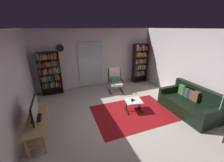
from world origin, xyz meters
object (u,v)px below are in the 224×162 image
object	(u,v)px
bookshelf_near_tv	(50,72)
wall_clock	(60,48)
television	(35,111)
leather_sofa	(189,103)
tv_remote	(133,100)
tv_stand	(38,125)
cell_phone	(132,101)
ottoman	(134,102)
bookshelf_near_sofa	(140,62)
lounge_armchair	(115,79)

from	to	relation	value
bookshelf_near_tv	wall_clock	xyz separation A→B (m)	(0.51, 0.18, 0.90)
television	leather_sofa	size ratio (longest dim) A/B	0.46
leather_sofa	tv_remote	bearing A→B (deg)	155.11
tv_stand	wall_clock	bearing A→B (deg)	73.49
bookshelf_near_tv	cell_phone	world-z (taller)	bookshelf_near_tv
wall_clock	leather_sofa	bearing A→B (deg)	-41.75
bookshelf_near_tv	leather_sofa	xyz separation A→B (m)	(4.20, -3.11, -0.64)
ottoman	cell_phone	xyz separation A→B (m)	(-0.05, -0.01, 0.07)
tv_stand	bookshelf_near_sofa	size ratio (longest dim) A/B	0.72
television	bookshelf_near_sofa	bearing A→B (deg)	29.54
television	wall_clock	size ratio (longest dim) A/B	2.83
television	cell_phone	bearing A→B (deg)	3.62
lounge_armchair	cell_phone	size ratio (longest dim) A/B	7.30
television	ottoman	bearing A→B (deg)	3.72
leather_sofa	lounge_armchair	size ratio (longest dim) A/B	1.75
bookshelf_near_sofa	wall_clock	world-z (taller)	wall_clock
ottoman	wall_clock	world-z (taller)	wall_clock
lounge_armchair	bookshelf_near_tv	bearing A→B (deg)	164.81
leather_sofa	lounge_armchair	distance (m)	2.92
cell_phone	bookshelf_near_tv	bearing A→B (deg)	174.58
tv_stand	television	world-z (taller)	television
bookshelf_near_tv	leather_sofa	world-z (taller)	bookshelf_near_tv
bookshelf_near_sofa	cell_phone	bearing A→B (deg)	-125.38
leather_sofa	wall_clock	bearing A→B (deg)	138.25
bookshelf_near_tv	bookshelf_near_sofa	distance (m)	4.16
leather_sofa	ottoman	bearing A→B (deg)	156.21
television	cell_phone	xyz separation A→B (m)	(2.79, 0.18, -0.36)
bookshelf_near_sofa	leather_sofa	size ratio (longest dim) A/B	1.06
television	bookshelf_near_sofa	distance (m)	5.13
cell_phone	bookshelf_near_sofa	bearing A→B (deg)	93.01
bookshelf_near_tv	wall_clock	distance (m)	1.05
lounge_armchair	cell_phone	distance (m)	1.70
tv_remote	wall_clock	size ratio (longest dim) A/B	0.50
television	tv_stand	bearing A→B (deg)	127.00
bookshelf_near_sofa	ottoman	bearing A→B (deg)	-124.67
leather_sofa	lounge_armchair	world-z (taller)	lounge_armchair
bookshelf_near_tv	television	bearing A→B (deg)	-96.58
lounge_armchair	ottoman	bearing A→B (deg)	-91.11
tv_stand	tv_remote	distance (m)	2.85
bookshelf_near_tv	leather_sofa	bearing A→B (deg)	-36.56
tv_stand	bookshelf_near_tv	xyz separation A→B (m)	(0.30, 2.56, 0.61)
tv_remote	wall_clock	distance (m)	3.55
bookshelf_near_sofa	ottoman	distance (m)	2.93
lounge_armchair	wall_clock	xyz separation A→B (m)	(-2.06, 0.87, 1.32)
bookshelf_near_sofa	lounge_armchair	xyz separation A→B (m)	(-1.59, -0.66, -0.47)
tv_remote	leather_sofa	bearing A→B (deg)	-54.20
television	bookshelf_near_tv	distance (m)	2.59
bookshelf_near_tv	wall_clock	world-z (taller)	wall_clock
bookshelf_near_sofa	tv_remote	size ratio (longest dim) A/B	13.25
bookshelf_near_tv	tv_stand	bearing A→B (deg)	-96.64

